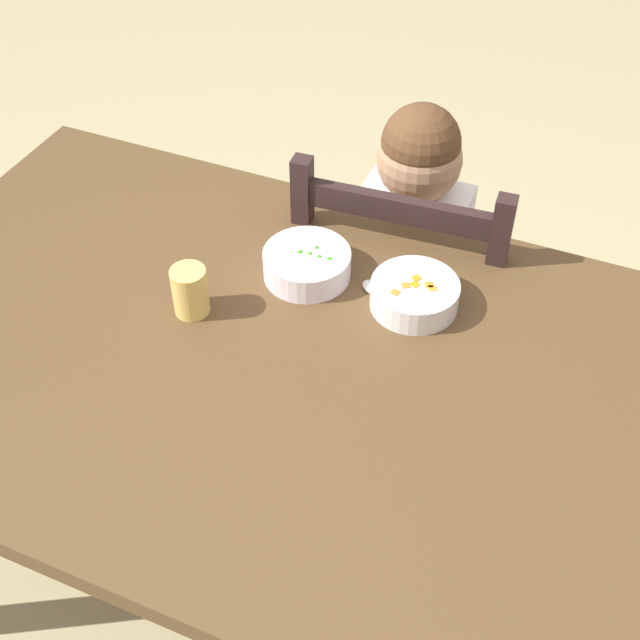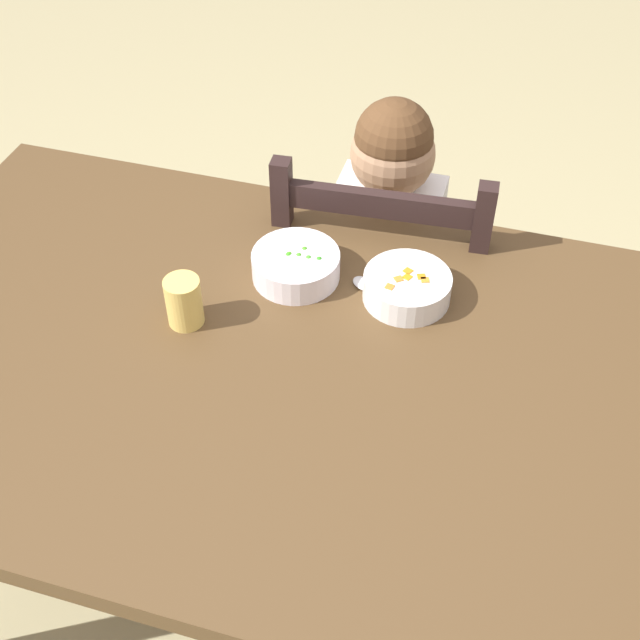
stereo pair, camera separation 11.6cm
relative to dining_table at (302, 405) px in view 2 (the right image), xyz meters
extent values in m
plane|color=tan|center=(0.00, 0.00, -0.67)|extent=(8.00, 8.00, 0.00)
cube|color=#513A21|center=(0.00, 0.00, 0.08)|extent=(1.57, 0.92, 0.04)
cylinder|color=#513A21|center=(-0.71, 0.38, -0.31)|extent=(0.07, 0.07, 0.73)
cube|color=black|center=(0.03, 0.56, -0.23)|extent=(0.45, 0.45, 0.02)
cube|color=black|center=(0.20, 0.76, -0.46)|extent=(0.04, 0.04, 0.43)
cube|color=black|center=(-0.18, 0.73, -0.46)|extent=(0.04, 0.04, 0.43)
cube|color=black|center=(0.23, 0.38, -0.46)|extent=(0.04, 0.04, 0.43)
cube|color=black|center=(-0.15, 0.35, -0.46)|extent=(0.04, 0.04, 0.43)
cube|color=black|center=(0.23, 0.38, 0.01)|extent=(0.04, 0.04, 0.46)
cube|color=black|center=(-0.15, 0.35, 0.01)|extent=(0.04, 0.04, 0.46)
cube|color=black|center=(0.04, 0.37, 0.17)|extent=(0.36, 0.05, 0.05)
cube|color=black|center=(0.04, 0.37, 0.03)|extent=(0.36, 0.05, 0.05)
cube|color=white|center=(0.03, 0.53, -0.06)|extent=(0.22, 0.14, 0.32)
sphere|color=#A97E5C|center=(0.03, 0.53, 0.17)|extent=(0.17, 0.17, 0.17)
sphere|color=#54371F|center=(0.03, 0.53, 0.21)|extent=(0.16, 0.16, 0.16)
cylinder|color=#3F4C72|center=(-0.03, 0.41, -0.45)|extent=(0.07, 0.07, 0.45)
cylinder|color=#3F4C72|center=(0.08, 0.41, -0.45)|extent=(0.07, 0.07, 0.45)
cylinder|color=white|center=(-0.10, 0.43, 0.02)|extent=(0.06, 0.24, 0.13)
cylinder|color=white|center=(0.16, 0.43, 0.02)|extent=(0.06, 0.24, 0.13)
cylinder|color=white|center=(-0.07, 0.21, 0.12)|extent=(0.16, 0.16, 0.05)
cylinder|color=white|center=(-0.07, 0.21, 0.10)|extent=(0.07, 0.07, 0.01)
cylinder|color=green|center=(-0.07, 0.21, 0.13)|extent=(0.13, 0.13, 0.03)
sphere|color=#459823|center=(-0.06, 0.23, 0.14)|extent=(0.01, 0.01, 0.01)
sphere|color=green|center=(-0.05, 0.21, 0.14)|extent=(0.01, 0.01, 0.01)
sphere|color=#43A11D|center=(-0.09, 0.21, 0.14)|extent=(0.01, 0.01, 0.01)
sphere|color=green|center=(-0.03, 0.21, 0.14)|extent=(0.01, 0.01, 0.01)
sphere|color=#3C9A20|center=(-0.09, 0.21, 0.14)|extent=(0.01, 0.01, 0.01)
sphere|color=#469C28|center=(-0.07, 0.21, 0.14)|extent=(0.01, 0.01, 0.01)
cylinder|color=white|center=(0.13, 0.21, 0.12)|extent=(0.15, 0.15, 0.05)
cylinder|color=white|center=(0.13, 0.21, 0.10)|extent=(0.07, 0.07, 0.01)
cylinder|color=orange|center=(0.13, 0.21, 0.13)|extent=(0.13, 0.13, 0.03)
cube|color=orange|center=(0.15, 0.21, 0.14)|extent=(0.02, 0.02, 0.01)
cube|color=orange|center=(0.10, 0.17, 0.14)|extent=(0.02, 0.02, 0.01)
cube|color=orange|center=(0.11, 0.20, 0.14)|extent=(0.02, 0.02, 0.01)
cube|color=orange|center=(0.13, 0.21, 0.14)|extent=(0.02, 0.02, 0.01)
cube|color=orange|center=(0.16, 0.21, 0.14)|extent=(0.02, 0.02, 0.01)
cube|color=orange|center=(0.13, 0.22, 0.14)|extent=(0.02, 0.02, 0.01)
cube|color=silver|center=(0.10, 0.18, 0.10)|extent=(0.09, 0.06, 0.00)
ellipsoid|color=silver|center=(0.05, 0.22, 0.10)|extent=(0.05, 0.05, 0.01)
cylinder|color=#E4C461|center=(-0.22, 0.05, 0.14)|extent=(0.06, 0.06, 0.09)
camera|label=1|loc=(0.40, -0.84, 1.11)|focal=47.46mm
camera|label=2|loc=(0.29, -0.88, 1.11)|focal=47.46mm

